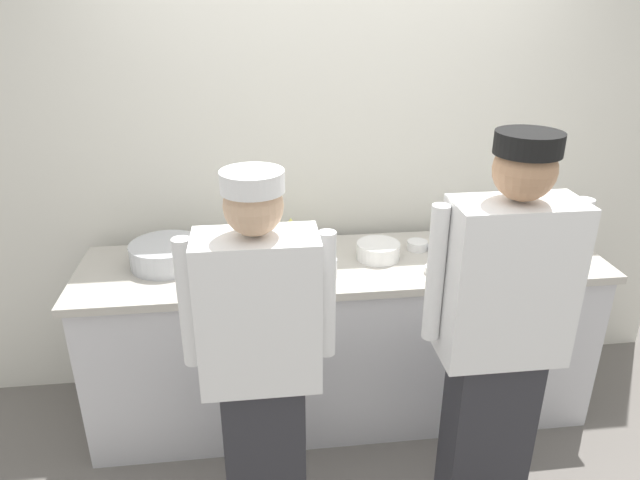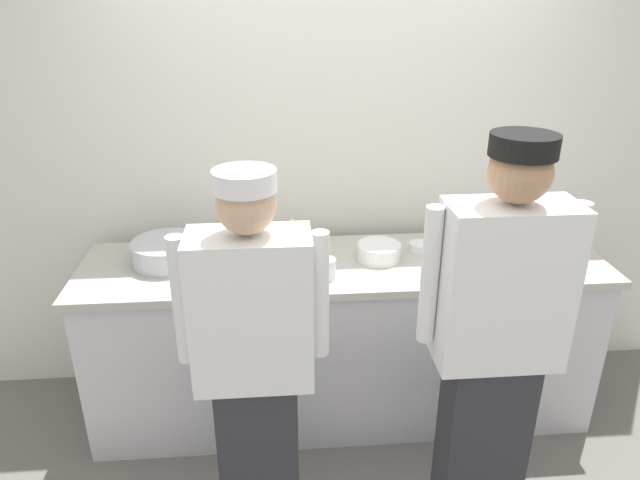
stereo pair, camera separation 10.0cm
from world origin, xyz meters
The scene contains 15 objects.
ground_plane centered at (0.00, 0.00, 0.00)m, with size 9.00×9.00×0.00m, color slate.
wall_back centered at (0.00, 0.83, 1.40)m, with size 4.21×0.10×2.80m.
prep_counter centered at (0.00, 0.36, 0.47)m, with size 2.68×0.68×0.94m.
chef_near_left centered at (-0.45, -0.37, 0.88)m, with size 0.60×0.24×1.65m.
chef_center centered at (0.52, -0.40, 0.95)m, with size 0.63×0.24×1.77m.
plate_stack_front centered at (-0.57, 0.48, 0.97)m, with size 0.21×0.21×0.07m.
plate_stack_rear centered at (0.18, 0.38, 0.98)m, with size 0.22×0.22×0.08m.
mixing_bowl_steel centered at (-0.89, 0.42, 1.00)m, with size 0.36×0.36×0.12m, color #B7BABF.
sheet_tray centered at (0.72, 0.35, 0.95)m, with size 0.48×0.30×0.02m, color #B7BABF.
squeeze_bottle_primary centered at (-0.26, 0.53, 1.02)m, with size 0.06×0.06×0.18m.
ramekin_orange_sauce centered at (1.10, 0.43, 0.96)m, with size 0.11×0.11×0.04m.
ramekin_green_sauce centered at (0.42, 0.17, 0.96)m, with size 0.09×0.09×0.04m.
ramekin_red_sauce centered at (-0.32, 0.33, 0.96)m, with size 0.10×0.10×0.04m.
ramekin_yellow_sauce centered at (0.41, 0.46, 0.96)m, with size 0.11×0.11×0.05m.
deli_cup centered at (-0.11, 0.18, 0.99)m, with size 0.09×0.09×0.10m, color white.
Camera 1 is at (-0.44, -2.27, 2.22)m, focal length 32.26 mm.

